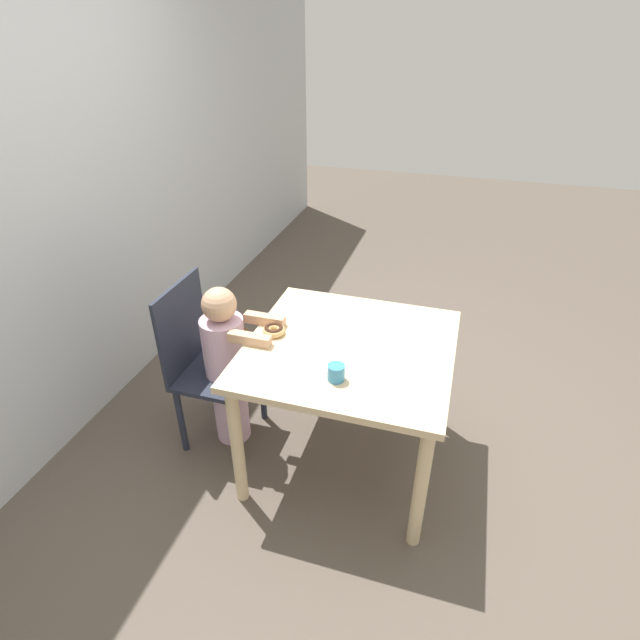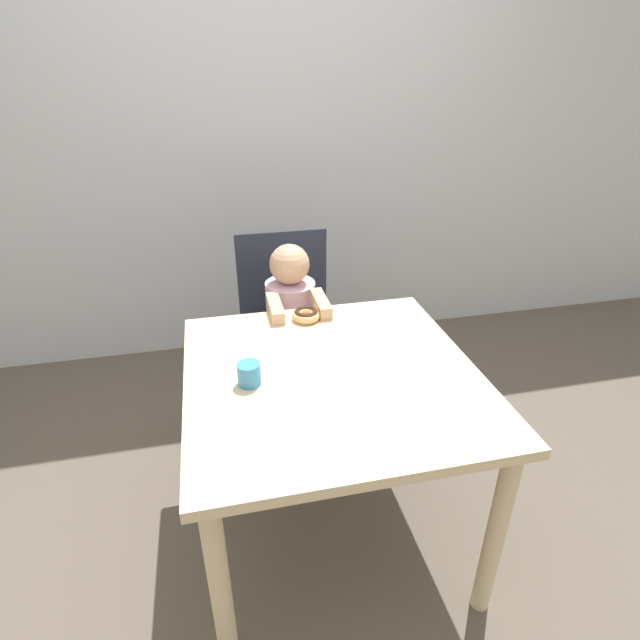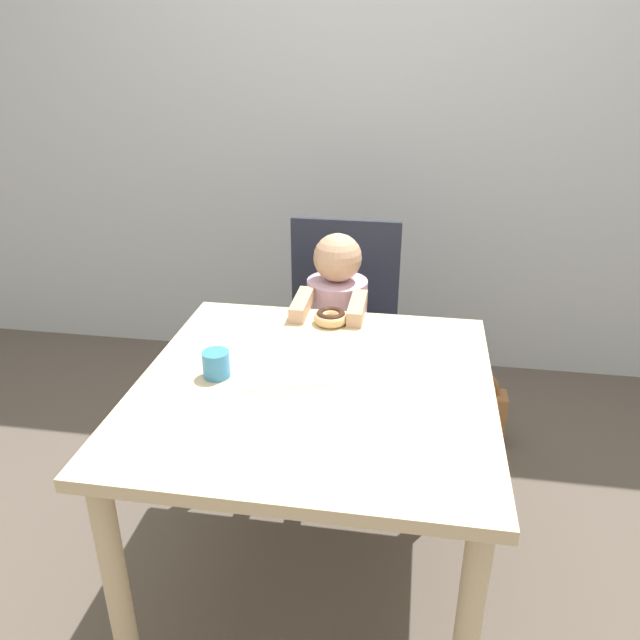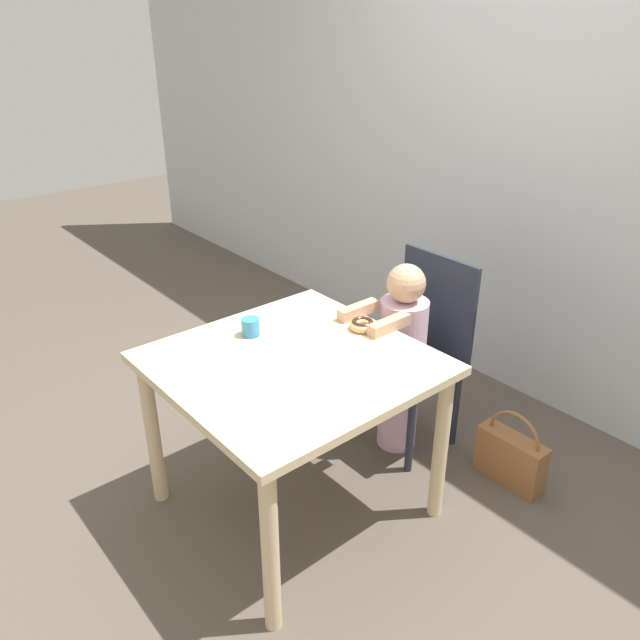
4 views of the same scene
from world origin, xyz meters
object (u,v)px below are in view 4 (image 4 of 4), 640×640
at_px(donut, 363,324).
at_px(cup, 251,327).
at_px(chair, 418,350).
at_px(handbag, 511,457).
at_px(child_figure, 401,357).

bearing_deg(donut, cup, -123.87).
distance_m(chair, handbag, 0.63).
relative_size(chair, handbag, 2.54).
bearing_deg(handbag, chair, -172.68).
relative_size(child_figure, cup, 12.57).
distance_m(donut, cup, 0.47).
height_order(chair, handbag, chair).
bearing_deg(donut, chair, 92.41).
relative_size(chair, child_figure, 0.99).
bearing_deg(cup, child_figure, 69.68).
bearing_deg(cup, donut, 56.13).
bearing_deg(chair, cup, -107.34).
distance_m(child_figure, handbag, 0.66).
bearing_deg(chair, donut, -87.59).
distance_m(chair, child_figure, 0.12).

